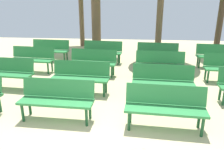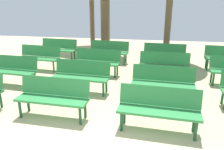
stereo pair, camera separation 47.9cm
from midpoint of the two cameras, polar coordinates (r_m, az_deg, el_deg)
The scene contains 11 objects.
bench_r0_c1 at distance 5.07m, azimuth -12.08°, elevation -5.08°, with size 1.62×0.54×0.87m.
bench_r0_c2 at distance 4.61m, azimuth 14.72°, elevation -7.79°, with size 1.63×0.58×0.87m.
bench_r1_c0 at distance 7.38m, azimuth -22.31°, elevation 1.50°, with size 1.63×0.60×0.87m.
bench_r1_c1 at distance 6.34m, azimuth -5.61°, elevation 0.15°, with size 1.63×0.57×0.87m.
bench_r1_c2 at distance 6.00m, azimuth 15.01°, elevation -1.50°, with size 1.62×0.56×0.87m.
bench_r2_c0 at distance 8.71m, azimuth -16.45°, elevation 4.63°, with size 1.64×0.63×0.87m.
bench_r2_c1 at distance 7.77m, azimuth -2.03°, elevation 3.74°, with size 1.64×0.63×0.87m.
bench_r2_c2 at distance 7.55m, azimuth 14.87°, elevation 2.66°, with size 1.62×0.54×0.87m.
bench_r3_c0 at distance 9.98m, azimuth -12.09°, elevation 6.72°, with size 1.63×0.59×0.87m.
bench_r3_c1 at distance 9.30m, azimuth 0.73°, elevation 6.26°, with size 1.64×0.63×0.87m.
bench_r3_c2 at distance 9.02m, azimuth 14.60°, elevation 5.26°, with size 1.63×0.58×0.87m.
Camera 2 is at (1.02, -2.56, 2.52)m, focal length 36.13 mm.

